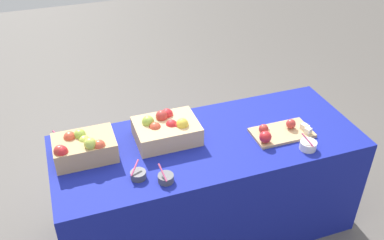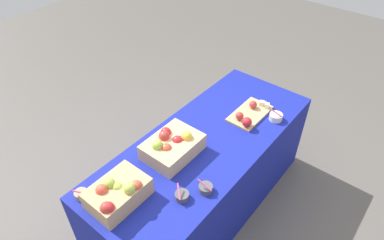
{
  "view_description": "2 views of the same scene",
  "coord_description": "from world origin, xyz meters",
  "px_view_note": "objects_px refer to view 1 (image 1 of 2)",
  "views": [
    {
      "loc": [
        -0.79,
        -1.94,
        2.32
      ],
      "look_at": [
        -0.1,
        0.04,
        0.89
      ],
      "focal_mm": 40.01,
      "sensor_mm": 36.0,
      "label": 1
    },
    {
      "loc": [
        -1.42,
        -1.02,
        2.4
      ],
      "look_at": [
        -0.08,
        0.06,
        0.95
      ],
      "focal_mm": 31.5,
      "sensor_mm": 36.0,
      "label": 2
    }
  ],
  "objects_px": {
    "apple_crate_middle": "(167,130)",
    "sample_bowl_near": "(166,178)",
    "apple_crate_left": "(84,147)",
    "sample_bowl_far": "(138,175)",
    "sample_bowl_mid": "(308,145)",
    "cutting_board_front": "(279,132)",
    "sample_bowl_extra": "(61,139)"
  },
  "relations": [
    {
      "from": "apple_crate_middle",
      "to": "sample_bowl_near",
      "type": "distance_m",
      "value": 0.39
    },
    {
      "from": "apple_crate_middle",
      "to": "sample_bowl_near",
      "type": "xyz_separation_m",
      "value": [
        -0.11,
        -0.37,
        -0.05
      ]
    },
    {
      "from": "apple_crate_left",
      "to": "sample_bowl_near",
      "type": "height_order",
      "value": "apple_crate_left"
    },
    {
      "from": "sample_bowl_near",
      "to": "apple_crate_left",
      "type": "bearing_deg",
      "value": 137.51
    },
    {
      "from": "sample_bowl_far",
      "to": "sample_bowl_mid",
      "type": "bearing_deg",
      "value": -4.64
    },
    {
      "from": "cutting_board_front",
      "to": "sample_bowl_far",
      "type": "height_order",
      "value": "sample_bowl_far"
    },
    {
      "from": "sample_bowl_mid",
      "to": "sample_bowl_near",
      "type": "bearing_deg",
      "value": 179.59
    },
    {
      "from": "apple_crate_middle",
      "to": "sample_bowl_far",
      "type": "height_order",
      "value": "apple_crate_middle"
    },
    {
      "from": "apple_crate_left",
      "to": "sample_bowl_extra",
      "type": "distance_m",
      "value": 0.24
    },
    {
      "from": "cutting_board_front",
      "to": "sample_bowl_far",
      "type": "relative_size",
      "value": 3.99
    },
    {
      "from": "sample_bowl_near",
      "to": "sample_bowl_extra",
      "type": "distance_m",
      "value": 0.75
    },
    {
      "from": "sample_bowl_far",
      "to": "sample_bowl_extra",
      "type": "xyz_separation_m",
      "value": [
        -0.37,
        0.48,
        -0.0
      ]
    },
    {
      "from": "apple_crate_middle",
      "to": "cutting_board_front",
      "type": "distance_m",
      "value": 0.7
    },
    {
      "from": "apple_crate_middle",
      "to": "sample_bowl_extra",
      "type": "xyz_separation_m",
      "value": [
        -0.62,
        0.18,
        -0.05
      ]
    },
    {
      "from": "cutting_board_front",
      "to": "sample_bowl_extra",
      "type": "height_order",
      "value": "cutting_board_front"
    },
    {
      "from": "apple_crate_middle",
      "to": "sample_bowl_extra",
      "type": "relative_size",
      "value": 4.59
    },
    {
      "from": "sample_bowl_near",
      "to": "sample_bowl_far",
      "type": "bearing_deg",
      "value": 150.48
    },
    {
      "from": "sample_bowl_near",
      "to": "sample_bowl_extra",
      "type": "bearing_deg",
      "value": 132.39
    },
    {
      "from": "apple_crate_left",
      "to": "apple_crate_middle",
      "type": "bearing_deg",
      "value": 1.88
    },
    {
      "from": "sample_bowl_mid",
      "to": "sample_bowl_far",
      "type": "bearing_deg",
      "value": 175.36
    },
    {
      "from": "apple_crate_middle",
      "to": "cutting_board_front",
      "type": "xyz_separation_m",
      "value": [
        0.67,
        -0.2,
        -0.04
      ]
    },
    {
      "from": "sample_bowl_mid",
      "to": "sample_bowl_far",
      "type": "xyz_separation_m",
      "value": [
        -1.01,
        0.08,
        -0.0
      ]
    },
    {
      "from": "apple_crate_left",
      "to": "sample_bowl_far",
      "type": "distance_m",
      "value": 0.38
    },
    {
      "from": "apple_crate_middle",
      "to": "sample_bowl_extra",
      "type": "bearing_deg",
      "value": 163.46
    },
    {
      "from": "sample_bowl_near",
      "to": "apple_crate_middle",
      "type": "bearing_deg",
      "value": 72.68
    },
    {
      "from": "sample_bowl_extra",
      "to": "sample_bowl_near",
      "type": "bearing_deg",
      "value": -47.61
    },
    {
      "from": "sample_bowl_mid",
      "to": "sample_bowl_extra",
      "type": "xyz_separation_m",
      "value": [
        -1.38,
        0.56,
        -0.0
      ]
    },
    {
      "from": "cutting_board_front",
      "to": "apple_crate_middle",
      "type": "bearing_deg",
      "value": 163.52
    },
    {
      "from": "apple_crate_left",
      "to": "sample_bowl_mid",
      "type": "xyz_separation_m",
      "value": [
        1.26,
        -0.36,
        -0.05
      ]
    },
    {
      "from": "apple_crate_middle",
      "to": "sample_bowl_mid",
      "type": "bearing_deg",
      "value": -26.13
    },
    {
      "from": "apple_crate_left",
      "to": "sample_bowl_mid",
      "type": "distance_m",
      "value": 1.31
    },
    {
      "from": "apple_crate_left",
      "to": "sample_bowl_near",
      "type": "distance_m",
      "value": 0.52
    }
  ]
}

